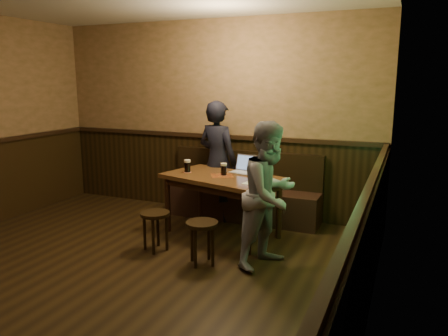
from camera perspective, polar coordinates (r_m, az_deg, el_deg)
room at (r=4.17m, az=-17.72°, el=0.62°), size 5.04×6.04×2.84m
bench at (r=6.22m, az=2.47°, el=-3.78°), size 2.20×0.50×0.95m
pub_table at (r=5.46m, az=-0.27°, el=-2.06°), size 1.60×1.16×0.77m
stool_left at (r=5.11m, az=-8.98°, el=-6.71°), size 0.43×0.43×0.46m
stool_right at (r=4.68m, az=-2.89°, el=-8.14°), size 0.39×0.39×0.47m
pint_left at (r=5.64m, az=-4.80°, el=0.26°), size 0.11×0.11×0.17m
pint_mid at (r=5.44m, az=-0.04°, el=-0.17°), size 0.10×0.10×0.16m
pint_right at (r=5.09m, az=3.68°, el=-1.01°), size 0.10×0.10×0.15m
laptop at (r=5.60m, az=2.68°, el=-0.04°), size 0.36×0.31×0.22m
menu at (r=5.02m, az=3.75°, el=-2.06°), size 0.24×0.19×0.00m
person_suit at (r=6.06m, az=-0.83°, el=0.91°), size 0.68×0.53×1.67m
person_grey at (r=4.57m, az=6.01°, el=-3.50°), size 0.82×0.91×1.54m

